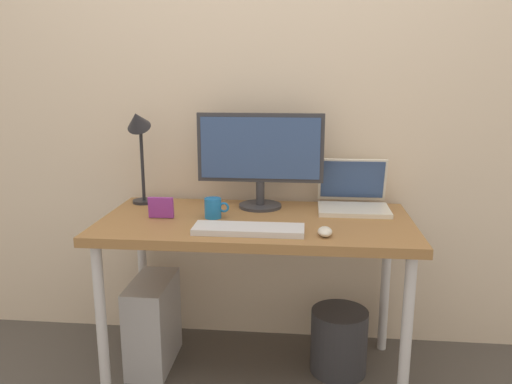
{
  "coord_description": "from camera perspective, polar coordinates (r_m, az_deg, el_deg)",
  "views": [
    {
      "loc": [
        0.21,
        -2.11,
        1.35
      ],
      "look_at": [
        0.0,
        0.0,
        0.86
      ],
      "focal_mm": 35.63,
      "sensor_mm": 36.0,
      "label": 1
    }
  ],
  "objects": [
    {
      "name": "coffee_mug",
      "position": [
        2.22,
        -4.8,
        -1.79
      ],
      "size": [
        0.11,
        0.07,
        0.09
      ],
      "color": "#1E72BF",
      "rests_on": "desk"
    },
    {
      "name": "mouse",
      "position": [
        1.99,
        7.75,
        -4.42
      ],
      "size": [
        0.06,
        0.09,
        0.03
      ],
      "primitive_type": "ellipsoid",
      "color": "silver",
      "rests_on": "desk"
    },
    {
      "name": "monitor",
      "position": [
        2.34,
        0.4,
        4.31
      ],
      "size": [
        0.58,
        0.2,
        0.44
      ],
      "color": "#333338",
      "rests_on": "desk"
    },
    {
      "name": "computer_tower",
      "position": [
        2.52,
        -11.49,
        -14.17
      ],
      "size": [
        0.18,
        0.36,
        0.42
      ],
      "primitive_type": "cube",
      "color": "#B2B2B7",
      "rests_on": "ground_plane"
    },
    {
      "name": "laptop",
      "position": [
        2.4,
        10.84,
        -0.52
      ],
      "size": [
        0.32,
        0.28,
        0.23
      ],
      "color": "silver",
      "rests_on": "desk"
    },
    {
      "name": "wastebasket",
      "position": [
        2.48,
        9.29,
        -16.17
      ],
      "size": [
        0.26,
        0.26,
        0.3
      ],
      "primitive_type": "cylinder",
      "color": "#333338",
      "rests_on": "ground_plane"
    },
    {
      "name": "desk_lamp",
      "position": [
        2.45,
        -13.04,
        6.23
      ],
      "size": [
        0.11,
        0.16,
        0.47
      ],
      "color": "#232328",
      "rests_on": "desk"
    },
    {
      "name": "keyboard",
      "position": [
        2.02,
        -0.83,
        -4.21
      ],
      "size": [
        0.44,
        0.14,
        0.02
      ],
      "primitive_type": "cube",
      "color": "silver",
      "rests_on": "desk"
    },
    {
      "name": "photo_frame",
      "position": [
        2.24,
        -10.62,
        -1.72
      ],
      "size": [
        0.11,
        0.02,
        0.09
      ],
      "primitive_type": "cube",
      "rotation": [
        0.06,
        0.0,
        0.0
      ],
      "color": "purple",
      "rests_on": "desk"
    },
    {
      "name": "back_wall",
      "position": [
        2.51,
        0.9,
        11.87
      ],
      "size": [
        4.4,
        0.04,
        2.6
      ],
      "primitive_type": "cube",
      "color": "beige",
      "rests_on": "ground_plane"
    },
    {
      "name": "ground_plane",
      "position": [
        2.51,
        0.0,
        -19.51
      ],
      "size": [
        6.0,
        6.0,
        0.0
      ],
      "primitive_type": "plane",
      "color": "#4C4742"
    },
    {
      "name": "desk",
      "position": [
        2.22,
        0.0,
        -4.75
      ],
      "size": [
        1.34,
        0.66,
        0.74
      ],
      "color": "olive",
      "rests_on": "ground_plane"
    }
  ]
}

